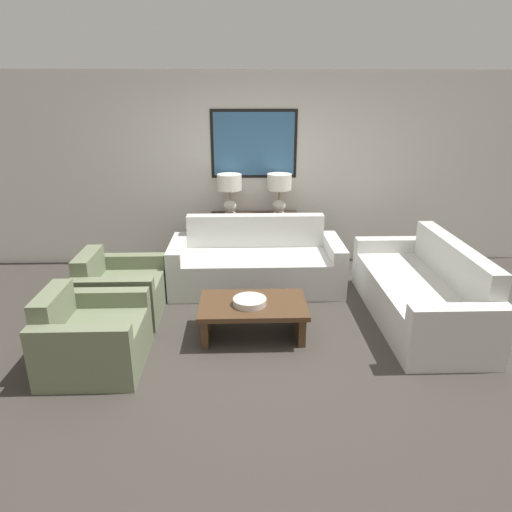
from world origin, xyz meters
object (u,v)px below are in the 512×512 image
at_px(couch_by_back_wall, 256,265).
at_px(armchair_near_camera, 92,339).
at_px(console_table, 254,241).
at_px(decorative_bowl, 250,301).
at_px(armchair_near_back_wall, 120,292).
at_px(couch_by_side, 421,293).
at_px(table_lamp_right, 279,187).
at_px(coffee_table, 253,311).
at_px(table_lamp_left, 230,188).

distance_m(couch_by_back_wall, armchair_near_camera, 2.34).
xyz_separation_m(console_table, couch_by_back_wall, (0.00, -0.72, -0.09)).
bearing_deg(console_table, decorative_bowl, -93.00).
relative_size(decorative_bowl, armchair_near_back_wall, 0.38).
bearing_deg(couch_by_side, table_lamp_right, 130.97).
distance_m(coffee_table, armchair_near_back_wall, 1.55).
bearing_deg(coffee_table, table_lamp_left, 97.63).
bearing_deg(decorative_bowl, couch_by_side, 10.82).
height_order(console_table, armchair_near_back_wall, console_table).
distance_m(console_table, armchair_near_back_wall, 2.14).
xyz_separation_m(decorative_bowl, armchair_near_back_wall, (-1.44, 0.54, -0.13)).
height_order(couch_by_back_wall, couch_by_side, same).
relative_size(table_lamp_left, coffee_table, 0.52).
distance_m(table_lamp_right, couch_by_side, 2.35).
xyz_separation_m(couch_by_back_wall, decorative_bowl, (-0.11, -1.29, 0.10)).
relative_size(console_table, table_lamp_left, 2.17).
height_order(table_lamp_left, armchair_near_camera, table_lamp_left).
bearing_deg(couch_by_back_wall, armchair_near_camera, -131.25).
height_order(console_table, coffee_table, console_table).
height_order(console_table, armchair_near_camera, console_table).
bearing_deg(console_table, table_lamp_right, 0.00).
height_order(table_lamp_right, decorative_bowl, table_lamp_right).
distance_m(armchair_near_back_wall, armchair_near_camera, 1.01).
height_order(table_lamp_left, coffee_table, table_lamp_left).
distance_m(couch_by_side, armchair_near_camera, 3.42).
distance_m(table_lamp_left, couch_by_side, 2.82).
bearing_deg(table_lamp_right, couch_by_side, -49.03).
xyz_separation_m(table_lamp_right, coffee_table, (-0.41, -1.98, -0.88)).
xyz_separation_m(couch_by_side, armchair_near_camera, (-3.32, -0.83, -0.02)).
height_order(couch_by_side, armchair_near_back_wall, couch_by_side).
height_order(couch_by_side, decorative_bowl, couch_by_side).
relative_size(table_lamp_right, armchair_near_back_wall, 0.63).
relative_size(table_lamp_left, couch_by_back_wall, 0.26).
xyz_separation_m(table_lamp_left, couch_by_back_wall, (0.34, -0.72, -0.85)).
xyz_separation_m(coffee_table, armchair_near_back_wall, (-1.47, 0.50, 0.00)).
xyz_separation_m(table_lamp_right, armchair_near_camera, (-1.88, -2.48, -0.87)).
xyz_separation_m(couch_by_back_wall, armchair_near_back_wall, (-1.54, -0.75, -0.02)).
bearing_deg(couch_by_side, couch_by_back_wall, 152.31).
bearing_deg(coffee_table, armchair_near_back_wall, 161.10).
relative_size(console_table, decorative_bowl, 3.60).
height_order(table_lamp_right, armchair_near_camera, table_lamp_right).
bearing_deg(armchair_near_back_wall, decorative_bowl, -20.57).
height_order(decorative_bowl, armchair_near_camera, armchair_near_camera).
relative_size(table_lamp_left, couch_by_side, 0.26).
height_order(console_table, couch_by_side, couch_by_side).
xyz_separation_m(console_table, table_lamp_right, (0.34, 0.00, 0.76)).
height_order(table_lamp_left, couch_by_back_wall, table_lamp_left).
distance_m(table_lamp_left, couch_by_back_wall, 1.17).
bearing_deg(table_lamp_left, table_lamp_right, 0.00).
xyz_separation_m(decorative_bowl, armchair_near_camera, (-1.44, -0.47, -0.13)).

